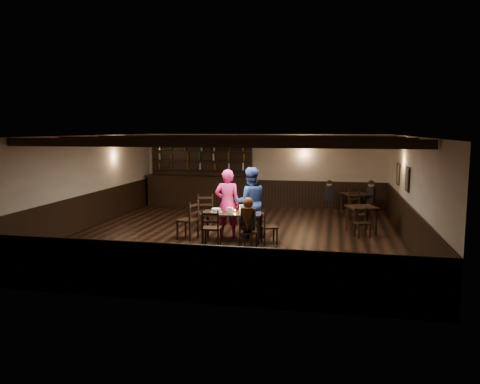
% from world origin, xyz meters
% --- Properties ---
extents(ground, '(10.00, 10.00, 0.00)m').
position_xyz_m(ground, '(0.00, 0.00, 0.00)').
color(ground, black).
rests_on(ground, ground).
extents(room_shell, '(9.02, 10.02, 2.71)m').
position_xyz_m(room_shell, '(0.01, 0.04, 1.75)').
color(room_shell, beige).
rests_on(room_shell, ground).
extents(dining_table, '(1.57, 0.87, 0.75)m').
position_xyz_m(dining_table, '(0.05, -0.61, 0.67)').
color(dining_table, black).
rests_on(dining_table, ground).
extents(chair_near_left, '(0.48, 0.46, 0.95)m').
position_xyz_m(chair_near_left, '(-0.29, -1.41, 0.56)').
color(chair_near_left, black).
rests_on(chair_near_left, ground).
extents(chair_near_right, '(0.43, 0.42, 0.78)m').
position_xyz_m(chair_near_right, '(0.59, -1.35, 0.45)').
color(chair_near_right, black).
rests_on(chair_near_right, ground).
extents(chair_end_left, '(0.55, 0.57, 1.01)m').
position_xyz_m(chair_end_left, '(-1.06, -0.63, 0.59)').
color(chair_end_left, black).
rests_on(chair_end_left, ground).
extents(chair_end_right, '(0.50, 0.51, 0.85)m').
position_xyz_m(chair_end_right, '(0.96, -0.68, 0.49)').
color(chair_end_right, black).
rests_on(chair_end_right, ground).
extents(chair_far_pushed, '(0.58, 0.57, 1.01)m').
position_xyz_m(chair_far_pushed, '(-1.00, 0.63, 0.59)').
color(chair_far_pushed, black).
rests_on(chair_far_pushed, ground).
extents(woman_pink, '(0.73, 0.53, 1.83)m').
position_xyz_m(woman_pink, '(-0.16, -0.20, 0.92)').
color(woman_pink, '#FF2C69').
rests_on(woman_pink, ground).
extents(man_blue, '(1.10, 0.97, 1.88)m').
position_xyz_m(man_blue, '(0.41, -0.00, 0.94)').
color(man_blue, navy).
rests_on(man_blue, ground).
extents(seated_person, '(0.34, 0.51, 0.83)m').
position_xyz_m(seated_person, '(0.61, -1.30, 0.83)').
color(seated_person, black).
rests_on(seated_person, ground).
extents(cake, '(0.30, 0.30, 0.09)m').
position_xyz_m(cake, '(-0.37, -0.60, 0.79)').
color(cake, white).
rests_on(cake, dining_table).
extents(plate_stack_a, '(0.15, 0.15, 0.14)m').
position_xyz_m(plate_stack_a, '(0.01, -0.66, 0.82)').
color(plate_stack_a, white).
rests_on(plate_stack_a, dining_table).
extents(plate_stack_b, '(0.16, 0.16, 0.19)m').
position_xyz_m(plate_stack_b, '(0.30, -0.49, 0.85)').
color(plate_stack_b, white).
rests_on(plate_stack_b, dining_table).
extents(tea_light, '(0.06, 0.06, 0.06)m').
position_xyz_m(tea_light, '(0.10, -0.49, 0.78)').
color(tea_light, '#A5A8AD').
rests_on(tea_light, dining_table).
extents(salt_shaker, '(0.04, 0.04, 0.09)m').
position_xyz_m(salt_shaker, '(0.37, -0.69, 0.80)').
color(salt_shaker, silver).
rests_on(salt_shaker, dining_table).
extents(pepper_shaker, '(0.03, 0.03, 0.09)m').
position_xyz_m(pepper_shaker, '(0.52, -0.65, 0.80)').
color(pepper_shaker, '#A5A8AD').
rests_on(pepper_shaker, dining_table).
extents(drink_glass, '(0.08, 0.08, 0.13)m').
position_xyz_m(drink_glass, '(0.37, -0.49, 0.82)').
color(drink_glass, silver).
rests_on(drink_glass, dining_table).
extents(menu_red, '(0.31, 0.27, 0.00)m').
position_xyz_m(menu_red, '(0.53, -0.69, 0.75)').
color(menu_red, maroon).
rests_on(menu_red, dining_table).
extents(menu_blue, '(0.32, 0.25, 0.00)m').
position_xyz_m(menu_blue, '(0.64, -0.49, 0.75)').
color(menu_blue, navy).
rests_on(menu_blue, dining_table).
extents(bar_counter, '(4.12, 0.70, 2.20)m').
position_xyz_m(bar_counter, '(-2.37, 4.72, 0.73)').
color(bar_counter, black).
rests_on(bar_counter, ground).
extents(back_table_a, '(0.95, 0.95, 0.75)m').
position_xyz_m(back_table_a, '(3.37, 1.08, 0.64)').
color(back_table_a, black).
rests_on(back_table_a, ground).
extents(back_table_b, '(1.12, 1.12, 0.75)m').
position_xyz_m(back_table_b, '(3.32, 3.73, 0.65)').
color(back_table_b, black).
rests_on(back_table_b, ground).
extents(bg_patron_left, '(0.31, 0.39, 0.70)m').
position_xyz_m(bg_patron_left, '(2.44, 3.88, 0.82)').
color(bg_patron_left, black).
rests_on(bg_patron_left, ground).
extents(bg_patron_right, '(0.31, 0.41, 0.74)m').
position_xyz_m(bg_patron_right, '(3.80, 3.73, 0.84)').
color(bg_patron_right, black).
rests_on(bg_patron_right, ground).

